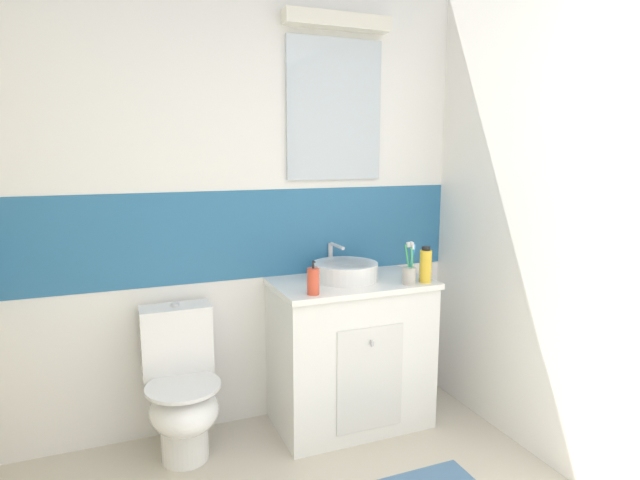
{
  "coord_description": "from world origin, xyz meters",
  "views": [
    {
      "loc": [
        -0.65,
        -0.4,
        1.56
      ],
      "look_at": [
        0.26,
        1.87,
        1.14
      ],
      "focal_mm": 29.02,
      "sensor_mm": 36.0,
      "label": 1
    }
  ],
  "objects_px": {
    "toilet": "(182,389)",
    "toothbrush_cup": "(409,273)",
    "sink_basin": "(345,270)",
    "soap_dispenser": "(313,281)",
    "mouthwash_bottle": "(425,265)"
  },
  "relations": [
    {
      "from": "toilet",
      "to": "toothbrush_cup",
      "type": "relative_size",
      "value": 3.34
    },
    {
      "from": "sink_basin",
      "to": "toothbrush_cup",
      "type": "xyz_separation_m",
      "value": [
        0.28,
        -0.22,
        0.01
      ]
    },
    {
      "from": "sink_basin",
      "to": "toilet",
      "type": "height_order",
      "value": "sink_basin"
    },
    {
      "from": "toilet",
      "to": "soap_dispenser",
      "type": "xyz_separation_m",
      "value": [
        0.64,
        -0.2,
        0.56
      ]
    },
    {
      "from": "sink_basin",
      "to": "soap_dispenser",
      "type": "distance_m",
      "value": 0.35
    },
    {
      "from": "toilet",
      "to": "toothbrush_cup",
      "type": "distance_m",
      "value": 1.33
    },
    {
      "from": "toothbrush_cup",
      "to": "soap_dispenser",
      "type": "distance_m",
      "value": 0.56
    },
    {
      "from": "toothbrush_cup",
      "to": "mouthwash_bottle",
      "type": "relative_size",
      "value": 1.17
    },
    {
      "from": "soap_dispenser",
      "to": "toothbrush_cup",
      "type": "bearing_deg",
      "value": -0.11
    },
    {
      "from": "sink_basin",
      "to": "toilet",
      "type": "distance_m",
      "value": 1.07
    },
    {
      "from": "toothbrush_cup",
      "to": "mouthwash_bottle",
      "type": "xyz_separation_m",
      "value": [
        0.11,
        0.0,
        0.04
      ]
    },
    {
      "from": "toilet",
      "to": "soap_dispenser",
      "type": "height_order",
      "value": "soap_dispenser"
    },
    {
      "from": "mouthwash_bottle",
      "to": "soap_dispenser",
      "type": "bearing_deg",
      "value": -179.74
    },
    {
      "from": "toilet",
      "to": "mouthwash_bottle",
      "type": "distance_m",
      "value": 1.44
    },
    {
      "from": "sink_basin",
      "to": "mouthwash_bottle",
      "type": "distance_m",
      "value": 0.44
    }
  ]
}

